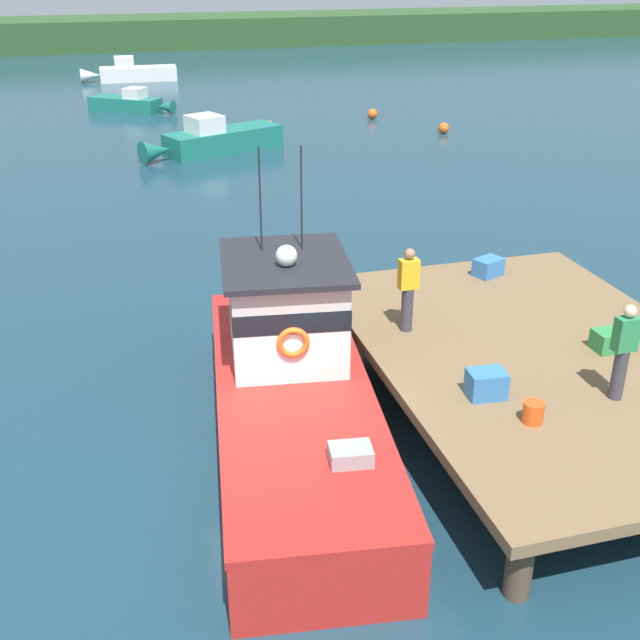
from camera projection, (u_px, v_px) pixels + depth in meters
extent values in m
plane|color=#193847|center=(283.00, 449.00, 13.58)|extent=(200.00, 200.00, 0.00)
cylinder|color=#4C3D2D|center=(519.00, 564.00, 10.33)|extent=(0.36, 0.36, 1.00)
cylinder|color=#4C3D2D|center=(337.00, 312.00, 17.47)|extent=(0.36, 0.36, 1.00)
cylinder|color=#4C3D2D|center=(549.00, 287.00, 18.74)|extent=(0.36, 0.36, 1.00)
cube|color=brown|center=(542.00, 357.00, 14.28)|extent=(6.00, 9.00, 0.20)
cube|color=red|center=(295.00, 421.00, 13.35)|extent=(3.53, 8.26, 1.10)
cone|color=red|center=(270.00, 304.00, 17.74)|extent=(1.33, 1.93, 1.10)
cube|color=#A31919|center=(294.00, 398.00, 13.16)|extent=(3.53, 8.10, 0.12)
cube|color=red|center=(294.00, 390.00, 13.09)|extent=(3.57, 8.27, 0.12)
cube|color=silver|center=(286.00, 313.00, 13.81)|extent=(2.17, 2.43, 1.80)
cube|color=black|center=(286.00, 297.00, 13.67)|extent=(2.20, 2.45, 0.36)
cube|color=#232328|center=(285.00, 262.00, 13.40)|extent=(2.45, 2.76, 0.10)
sphere|color=white|center=(286.00, 256.00, 13.04)|extent=(0.36, 0.36, 0.36)
cylinder|color=black|center=(260.00, 200.00, 13.40)|extent=(0.03, 0.03, 1.80)
cylinder|color=black|center=(301.00, 198.00, 13.49)|extent=(0.03, 0.03, 1.80)
cube|color=#939399|center=(351.00, 458.00, 11.14)|extent=(0.65, 0.52, 0.36)
torus|color=orange|center=(288.00, 498.00, 10.53)|extent=(0.63, 0.63, 0.12)
torus|color=#EA5119|center=(293.00, 343.00, 12.79)|extent=(0.55, 0.17, 0.54)
cube|color=#2D8442|center=(610.00, 340.00, 14.24)|extent=(0.60, 0.45, 0.37)
cube|color=#3370B2|center=(488.00, 267.00, 17.46)|extent=(0.72, 0.64, 0.39)
cube|color=#3370B2|center=(486.00, 384.00, 12.73)|extent=(0.64, 0.49, 0.45)
cylinder|color=#E04C19|center=(533.00, 412.00, 12.06)|extent=(0.32, 0.32, 0.34)
cylinder|color=#383842|center=(619.00, 374.00, 12.61)|extent=(0.22, 0.22, 0.86)
cube|color=#287F47|center=(626.00, 334.00, 12.30)|extent=(0.36, 0.22, 0.56)
sphere|color=beige|center=(630.00, 311.00, 12.14)|extent=(0.20, 0.20, 0.20)
cylinder|color=#383842|center=(407.00, 309.00, 14.86)|extent=(0.22, 0.22, 0.86)
cube|color=gold|center=(409.00, 274.00, 14.56)|extent=(0.36, 0.22, 0.56)
sphere|color=#9E7051|center=(410.00, 254.00, 14.40)|extent=(0.20, 0.20, 0.20)
cube|color=#196B5B|center=(125.00, 104.00, 41.41)|extent=(3.79, 3.20, 0.69)
cone|color=#196B5B|center=(165.00, 107.00, 40.67)|extent=(1.17, 1.12, 0.69)
cube|color=silver|center=(135.00, 93.00, 40.95)|extent=(1.34, 1.34, 0.52)
cube|color=#196B5B|center=(224.00, 140.00, 33.17)|extent=(5.21, 3.40, 0.91)
cone|color=#196B5B|center=(157.00, 151.00, 31.42)|extent=(1.50, 1.32, 0.91)
cube|color=silver|center=(205.00, 124.00, 32.34)|extent=(1.64, 1.65, 0.68)
cube|color=silver|center=(139.00, 74.00, 50.67)|extent=(4.80, 1.66, 0.86)
cone|color=silver|center=(90.00, 75.00, 50.03)|extent=(1.21, 0.90, 0.86)
cube|color=silver|center=(124.00, 62.00, 50.17)|extent=(1.23, 1.25, 0.65)
sphere|color=#EA5B19|center=(444.00, 128.00, 36.46)|extent=(0.49, 0.49, 0.49)
sphere|color=#EA5B19|center=(269.00, 124.00, 37.61)|extent=(0.34, 0.34, 0.34)
sphere|color=#EA5B19|center=(239.00, 145.00, 33.51)|extent=(0.43, 0.43, 0.43)
sphere|color=#EA5B19|center=(372.00, 114.00, 39.54)|extent=(0.49, 0.49, 0.49)
cube|color=#284723|center=(115.00, 33.00, 67.11)|extent=(120.00, 8.00, 2.40)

